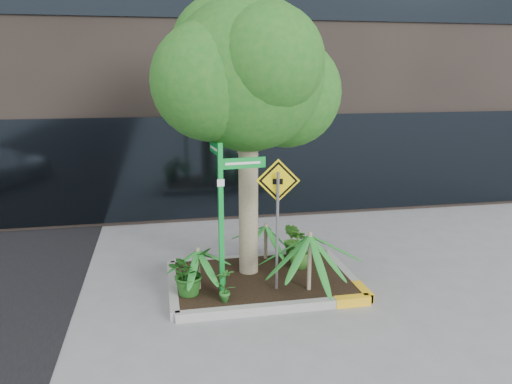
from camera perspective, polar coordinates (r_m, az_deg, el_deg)
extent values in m
plane|color=gray|center=(8.92, -0.21, -11.40)|extent=(80.00, 80.00, 0.00)
cube|color=#9E9E99|center=(10.19, -0.60, -7.66)|extent=(3.20, 0.15, 0.15)
cube|color=#9E9E99|center=(8.23, 2.29, -13.12)|extent=(3.20, 0.15, 0.15)
cube|color=#9E9E99|center=(9.03, -9.49, -10.76)|extent=(0.15, 2.20, 0.15)
cube|color=#9E9E99|center=(9.63, 10.16, -9.20)|extent=(0.15, 2.20, 0.15)
cube|color=yellow|center=(8.59, 10.94, -12.15)|extent=(0.60, 0.17, 0.15)
cube|color=black|center=(9.18, 0.68, -9.84)|extent=(3.05, 2.05, 0.06)
cylinder|color=tan|center=(8.95, -0.88, -0.15)|extent=(0.35, 0.35, 3.29)
cylinder|color=tan|center=(8.76, -0.20, 7.57)|extent=(0.62, 0.18, 1.07)
sphere|color=#1B5E1A|center=(8.69, -0.93, 13.32)|extent=(2.63, 2.63, 2.63)
sphere|color=#1B5E1A|center=(9.18, 3.52, 11.26)|extent=(1.97, 1.97, 1.97)
sphere|color=#1B5E1A|center=(8.38, -5.19, 12.51)|extent=(1.97, 1.97, 1.97)
sphere|color=#1B5E1A|center=(8.09, 1.51, 14.85)|extent=(1.76, 1.76, 1.76)
sphere|color=#1B5E1A|center=(9.19, -3.68, 16.05)|extent=(1.86, 1.86, 1.86)
cylinder|color=tan|center=(8.53, 6.13, -7.84)|extent=(0.07, 0.07, 1.03)
cylinder|color=tan|center=(8.63, -6.61, -8.65)|extent=(0.07, 0.07, 0.74)
cylinder|color=tan|center=(9.90, 1.12, -5.63)|extent=(0.07, 0.07, 0.72)
imported|color=#1C5117|center=(8.45, -7.70, -9.04)|extent=(0.98, 0.98, 0.77)
imported|color=#326D20|center=(9.50, 5.01, -6.47)|extent=(0.58, 0.58, 0.74)
imported|color=#256A20|center=(8.16, -3.56, -10.52)|extent=(0.37, 0.37, 0.58)
imported|color=#306A1E|center=(9.99, 4.23, -5.49)|extent=(0.49, 0.49, 0.72)
cube|color=#0E9A32|center=(8.07, -4.00, -3.91)|extent=(0.08, 0.08, 2.70)
cube|color=#0E9A32|center=(7.91, -1.53, 3.33)|extent=(0.75, 0.09, 0.17)
cube|color=#0E9A32|center=(8.14, -4.71, 4.96)|extent=(0.09, 0.75, 0.17)
cube|color=white|center=(7.89, -1.51, 3.31)|extent=(0.58, 0.06, 0.04)
cube|color=white|center=(8.14, -4.81, 4.96)|extent=(0.06, 0.58, 0.04)
cube|color=white|center=(7.84, -4.05, 1.05)|extent=(0.12, 0.01, 0.12)
cylinder|color=slate|center=(8.22, 2.44, -4.67)|extent=(0.11, 0.30, 2.09)
cube|color=yellow|center=(7.96, 2.54, 1.32)|extent=(0.69, 0.16, 0.70)
cube|color=black|center=(7.95, 2.56, 1.30)|extent=(0.61, 0.13, 0.62)
cube|color=yellow|center=(7.95, 2.57, 1.29)|extent=(0.52, 0.11, 0.53)
cube|color=black|center=(7.94, 2.50, 1.20)|extent=(0.16, 0.04, 0.09)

